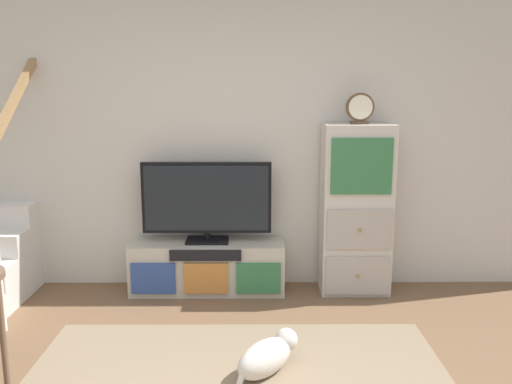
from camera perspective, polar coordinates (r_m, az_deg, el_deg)
name	(u,v)px	position (r m, az deg, el deg)	size (l,w,h in m)	color
back_wall	(242,133)	(4.66, -1.48, 6.32)	(6.40, 0.12, 2.70)	beige
media_console	(208,267)	(4.65, -5.21, -8.01)	(1.31, 0.38, 0.44)	#BCB29E
television	(207,200)	(4.52, -5.32, -0.85)	(1.10, 0.22, 0.69)	black
side_cabinet	(356,210)	(4.59, 10.66, -1.90)	(0.58, 0.38, 1.45)	beige
desk_clock	(360,108)	(4.46, 11.09, 8.78)	(0.23, 0.08, 0.25)	#4C3823
dog	(268,356)	(3.44, 1.27, -17.14)	(0.44, 0.46, 0.23)	beige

